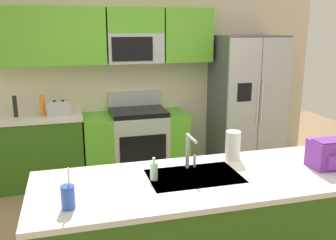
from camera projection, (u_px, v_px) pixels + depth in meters
kitchen_wall_unit at (129, 64)px, 5.03m from camera, size 5.20×0.43×2.60m
back_counter at (33, 151)px, 4.69m from camera, size 1.26×0.63×0.90m
range_oven at (136, 143)px, 5.03m from camera, size 1.36×0.61×1.10m
refrigerator at (246, 103)px, 5.24m from camera, size 0.90×0.76×1.85m
island_counter at (208, 231)px, 2.86m from camera, size 2.57×0.91×0.90m
toaster at (59, 108)px, 4.60m from camera, size 0.28×0.16×0.18m
pepper_mill at (15, 106)px, 4.51m from camera, size 0.05×0.05×0.26m
bottle_orange at (42, 106)px, 4.56m from camera, size 0.06×0.06×0.26m
sink_faucet at (189, 148)px, 2.86m from camera, size 0.08×0.21×0.28m
drink_cup_blue at (68, 197)px, 2.26m from camera, size 0.08×0.08×0.27m
soap_dispenser at (154, 171)px, 2.68m from camera, size 0.06×0.06×0.17m
paper_towel_roll at (233, 145)px, 3.08m from camera, size 0.12×0.12×0.24m
backpack at (331, 153)px, 2.91m from camera, size 0.32×0.22×0.23m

